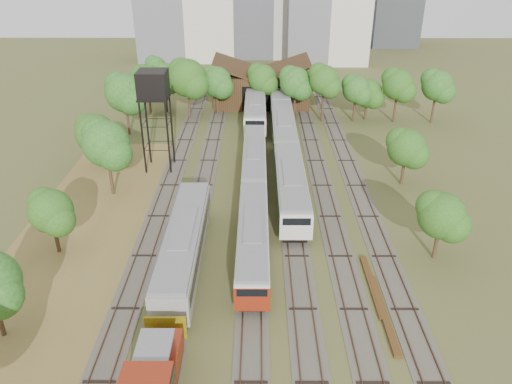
{
  "coord_description": "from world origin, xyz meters",
  "views": [
    {
      "loc": [
        -1.59,
        -27.44,
        26.22
      ],
      "look_at": [
        -1.76,
        18.53,
        2.5
      ],
      "focal_mm": 35.0,
      "sensor_mm": 36.0,
      "label": 1
    }
  ],
  "objects_px": {
    "railcar_red_set": "(254,194)",
    "railcar_green_set": "(284,131)",
    "shunter_locomotive": "(153,382)",
    "water_tower": "(153,87)"
  },
  "relations": [
    {
      "from": "railcar_green_set",
      "to": "water_tower",
      "type": "height_order",
      "value": "water_tower"
    },
    {
      "from": "shunter_locomotive",
      "to": "water_tower",
      "type": "xyz_separation_m",
      "value": [
        -5.88,
        35.82,
        8.45
      ]
    },
    {
      "from": "water_tower",
      "to": "railcar_green_set",
      "type": "bearing_deg",
      "value": 26.28
    },
    {
      "from": "railcar_green_set",
      "to": "shunter_locomotive",
      "type": "relative_size",
      "value": 6.43
    },
    {
      "from": "shunter_locomotive",
      "to": "railcar_green_set",
      "type": "bearing_deg",
      "value": 77.1
    },
    {
      "from": "railcar_green_set",
      "to": "shunter_locomotive",
      "type": "bearing_deg",
      "value": -102.9
    },
    {
      "from": "water_tower",
      "to": "railcar_red_set",
      "type": "bearing_deg",
      "value": -42.13
    },
    {
      "from": "shunter_locomotive",
      "to": "railcar_red_set",
      "type": "bearing_deg",
      "value": 76.54
    },
    {
      "from": "railcar_red_set",
      "to": "shunter_locomotive",
      "type": "relative_size",
      "value": 4.27
    },
    {
      "from": "railcar_red_set",
      "to": "railcar_green_set",
      "type": "distance_m",
      "value": 19.01
    }
  ]
}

